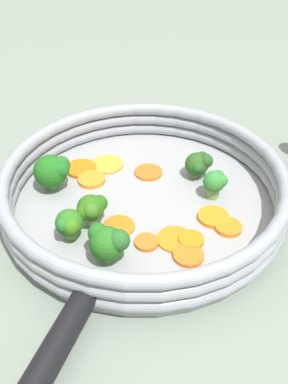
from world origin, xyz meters
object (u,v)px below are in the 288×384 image
at_px(carrot_slice_0, 191,240).
at_px(broccoli_floret_0, 53,171).
at_px(carrot_slice_5, 92,180).
at_px(broccoli_floret_3, 216,182).
at_px(carrot_slice_9, 151,172).
at_px(carrot_slice_4, 188,255).
at_px(carrot_slice_7, 175,239).
at_px(broccoli_floret_2, 199,163).
at_px(broccoli_floret_4, 69,224).
at_px(carrot_slice_10, 228,227).
at_px(broccoli_floret_1, 91,209).
at_px(carrot_slice_3, 213,217).
at_px(carrot_slice_6, 147,242).
at_px(broccoli_floret_5, 108,242).
at_px(carrot_slice_8, 119,226).
at_px(carrot_slice_1, 81,169).
at_px(skillet, 144,204).
at_px(carrot_slice_2, 107,164).

relative_size(carrot_slice_0, broccoli_floret_0, 0.59).
relative_size(carrot_slice_5, broccoli_floret_3, 0.95).
bearing_deg(carrot_slice_9, carrot_slice_4, 109.75).
bearing_deg(carrot_slice_0, carrot_slice_7, -1.11).
relative_size(carrot_slice_5, broccoli_floret_2, 0.98).
distance_m(carrot_slice_5, broccoli_floret_4, 0.12).
height_order(carrot_slice_10, broccoli_floret_1, broccoli_floret_1).
bearing_deg(carrot_slice_9, carrot_slice_3, 134.15).
xyz_separation_m(carrot_slice_0, carrot_slice_10, (-0.05, -0.03, -0.00)).
bearing_deg(carrot_slice_6, carrot_slice_7, -164.23).
height_order(carrot_slice_5, broccoli_floret_5, broccoli_floret_5).
bearing_deg(carrot_slice_8, broccoli_floret_0, -34.93).
xyz_separation_m(carrot_slice_1, carrot_slice_8, (-0.07, 0.12, -0.00)).
bearing_deg(carrot_slice_3, broccoli_floret_5, 34.63).
relative_size(carrot_slice_1, carrot_slice_5, 1.15).
relative_size(carrot_slice_7, broccoli_floret_0, 0.86).
distance_m(skillet, carrot_slice_4, 0.11).
relative_size(carrot_slice_2, broccoli_floret_0, 0.91).
bearing_deg(broccoli_floret_4, carrot_slice_2, -96.63).
bearing_deg(broccoli_floret_1, carrot_slice_7, 170.83).
height_order(carrot_slice_4, broccoli_floret_2, broccoli_floret_2).
bearing_deg(broccoli_floret_2, broccoli_floret_1, 41.67).
height_order(carrot_slice_5, broccoli_floret_1, broccoli_floret_1).
relative_size(carrot_slice_3, carrot_slice_7, 0.88).
distance_m(carrot_slice_5, broccoli_floret_2, 0.15).
bearing_deg(broccoli_floret_4, carrot_slice_8, -154.87).
relative_size(broccoli_floret_0, broccoli_floret_3, 1.29).
relative_size(carrot_slice_9, broccoli_floret_3, 0.98).
bearing_deg(broccoli_floret_2, broccoli_floret_4, 43.26).
bearing_deg(carrot_slice_9, skillet, 86.23).
bearing_deg(carrot_slice_8, broccoli_floret_1, -1.83).
xyz_separation_m(carrot_slice_5, broccoli_floret_4, (0.00, 0.12, 0.02)).
distance_m(carrot_slice_1, broccoli_floret_5, 0.19).
xyz_separation_m(carrot_slice_3, broccoli_floret_4, (0.17, 0.05, 0.02)).
height_order(carrot_slice_4, carrot_slice_9, carrot_slice_4).
distance_m(carrot_slice_3, broccoli_floret_0, 0.22).
distance_m(carrot_slice_0, carrot_slice_10, 0.05).
distance_m(carrot_slice_4, carrot_slice_5, 0.19).
distance_m(broccoli_floret_3, broccoli_floret_4, 0.20).
relative_size(carrot_slice_0, broccoli_floret_1, 0.72).
bearing_deg(carrot_slice_9, carrot_slice_10, 134.52).
bearing_deg(carrot_slice_9, broccoli_floret_4, 59.47).
relative_size(carrot_slice_3, carrot_slice_9, 0.99).
height_order(carrot_slice_2, carrot_slice_5, carrot_slice_5).
bearing_deg(broccoli_floret_1, carrot_slice_4, 160.57).
relative_size(carrot_slice_4, broccoli_floret_0, 0.69).
bearing_deg(carrot_slice_6, carrot_slice_0, -170.21).
bearing_deg(broccoli_floret_1, broccoli_floret_5, 118.05).
relative_size(carrot_slice_6, carrot_slice_10, 0.88).
bearing_deg(carrot_slice_7, carrot_slice_9, -73.09).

